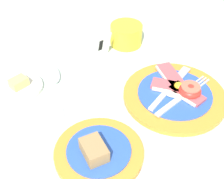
# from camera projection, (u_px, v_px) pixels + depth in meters

# --- Properties ---
(ground_plane) EXTENTS (3.00, 3.00, 0.00)m
(ground_plane) POSITION_uv_depth(u_px,v_px,m) (131.00, 114.00, 0.70)
(ground_plane) COLOR #B7CCB7
(breakfast_plate) EXTENTS (0.24, 0.24, 0.04)m
(breakfast_plate) POSITION_uv_depth(u_px,v_px,m) (176.00, 94.00, 0.73)
(breakfast_plate) COLOR orange
(breakfast_plate) RESTS_ON ground_plane
(bread_plate) EXTENTS (0.18, 0.18, 0.04)m
(bread_plate) POSITION_uv_depth(u_px,v_px,m) (98.00, 152.00, 0.61)
(bread_plate) COLOR orange
(bread_plate) RESTS_ON ground_plane
(sugar_cup) EXTENTS (0.09, 0.09, 0.06)m
(sugar_cup) POSITION_uv_depth(u_px,v_px,m) (126.00, 34.00, 0.89)
(sugar_cup) COLOR yellow
(sugar_cup) RESTS_ON ground_plane
(butter_dish) EXTENTS (0.11, 0.11, 0.03)m
(butter_dish) POSITION_uv_depth(u_px,v_px,m) (20.00, 87.00, 0.76)
(butter_dish) COLOR silver
(butter_dish) RESTS_ON ground_plane
(number_card) EXTENTS (0.06, 0.05, 0.07)m
(number_card) POSITION_uv_depth(u_px,v_px,m) (98.00, 44.00, 0.84)
(number_card) COLOR white
(number_card) RESTS_ON ground_plane
(teaspoon_by_saucer) EXTENTS (0.09, 0.19, 0.01)m
(teaspoon_by_saucer) POSITION_uv_depth(u_px,v_px,m) (56.00, 81.00, 0.77)
(teaspoon_by_saucer) COLOR silver
(teaspoon_by_saucer) RESTS_ON ground_plane
(fork_on_cloth) EXTENTS (0.12, 0.16, 0.01)m
(fork_on_cloth) POSITION_uv_depth(u_px,v_px,m) (167.00, 179.00, 0.57)
(fork_on_cloth) COLOR silver
(fork_on_cloth) RESTS_ON ground_plane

